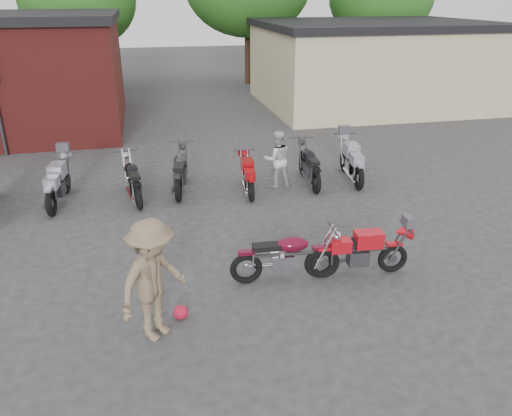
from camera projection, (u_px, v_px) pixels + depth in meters
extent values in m
plane|color=#303032|center=(282.00, 292.00, 8.98)|extent=(90.00, 90.00, 0.00)
cube|color=#BAB185|center=(372.00, 67.00, 23.42)|extent=(10.00, 8.00, 3.50)
ellipsoid|color=#B3132E|center=(181.00, 312.00, 8.20)|extent=(0.30, 0.30, 0.23)
imported|color=beige|center=(277.00, 159.00, 13.53)|extent=(0.77, 0.60, 1.57)
imported|color=#7B654C|center=(153.00, 281.00, 7.45)|extent=(1.44, 1.41, 1.98)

